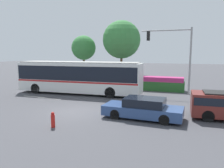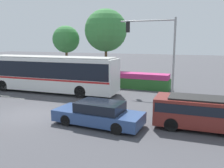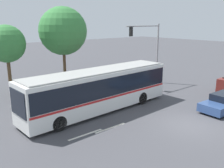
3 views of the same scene
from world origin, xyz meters
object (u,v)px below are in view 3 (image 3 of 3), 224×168
Objects in this scene: city_bus at (100,88)px; traffic_light_pole at (150,45)px; street_tree_left at (6,44)px; street_tree_centre at (63,31)px.

city_bus is 1.94× the size of traffic_light_pole.
traffic_light_pole is 1.00× the size of street_tree_left.
street_tree_left is at bearing -69.08° from city_bus.
street_tree_centre reaches higher than street_tree_left.
traffic_light_pole is 13.90m from street_tree_left.
city_bus is at bearing -102.18° from street_tree_centre.
city_bus is 1.53× the size of street_tree_centre.
city_bus is 9.44m from street_tree_centre.
city_bus is 9.86m from street_tree_left.
street_tree_centre is (5.53, -0.25, 1.00)m from street_tree_left.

